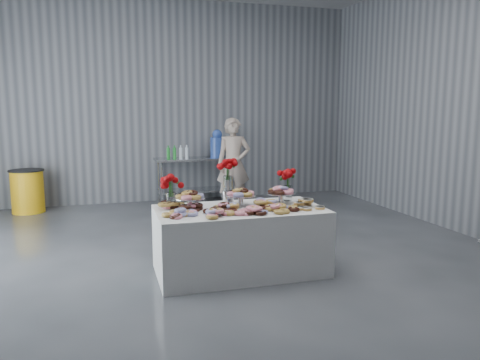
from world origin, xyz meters
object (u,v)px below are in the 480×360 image
object	(u,v)px
display_table	(240,240)
water_jug	(217,145)
prep_table	(193,172)
trash_barrel	(28,191)
person	(234,164)

from	to	relation	value
display_table	water_jug	size ratio (longest dim) A/B	3.43
prep_table	display_table	bearing A→B (deg)	-93.96
water_jug	trash_barrel	xyz separation A→B (m)	(-3.55, 0.00, -0.76)
trash_barrel	prep_table	bearing A→B (deg)	0.00
display_table	trash_barrel	world-z (taller)	trash_barrel
person	water_jug	bearing A→B (deg)	106.93
person	display_table	bearing A→B (deg)	-94.76
display_table	water_jug	xyz separation A→B (m)	(0.79, 4.12, 0.77)
person	trash_barrel	xyz separation A→B (m)	(-3.65, 0.83, -0.46)
person	trash_barrel	world-z (taller)	person
prep_table	trash_barrel	distance (m)	3.06
water_jug	prep_table	bearing A→B (deg)	180.00
water_jug	person	distance (m)	0.89
display_table	trash_barrel	xyz separation A→B (m)	(-2.77, 4.12, 0.02)
water_jug	person	bearing A→B (deg)	-83.34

